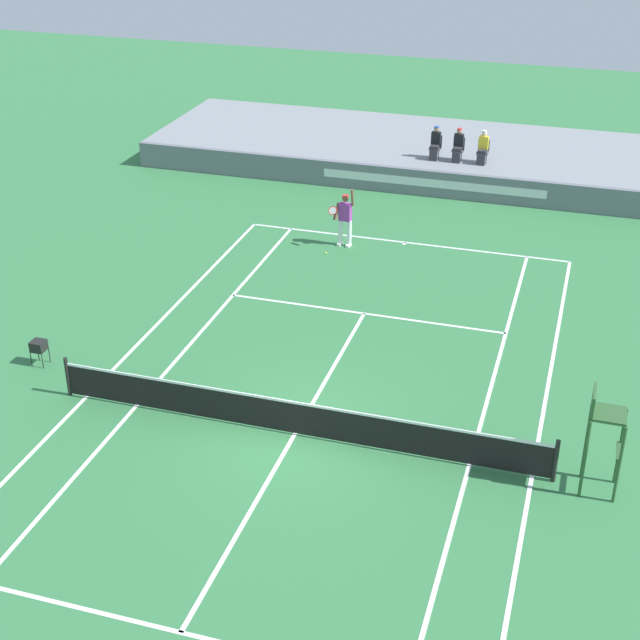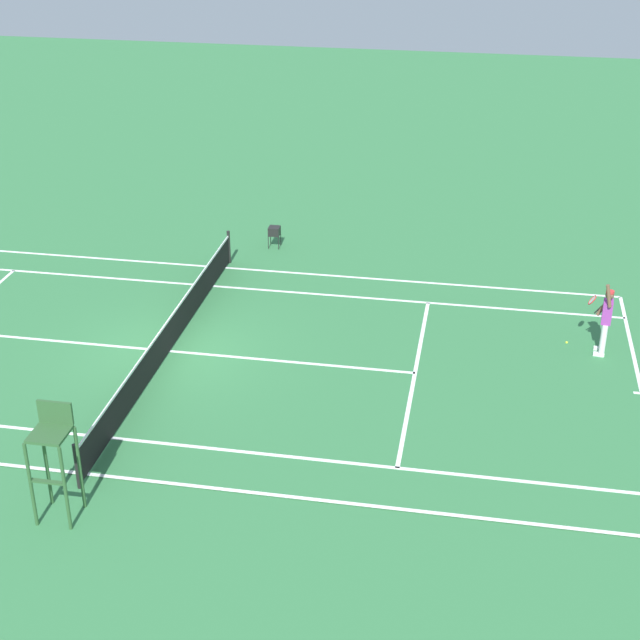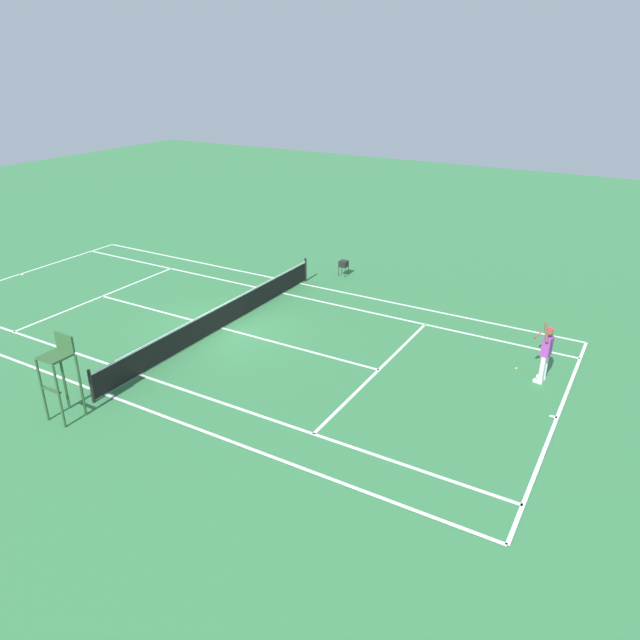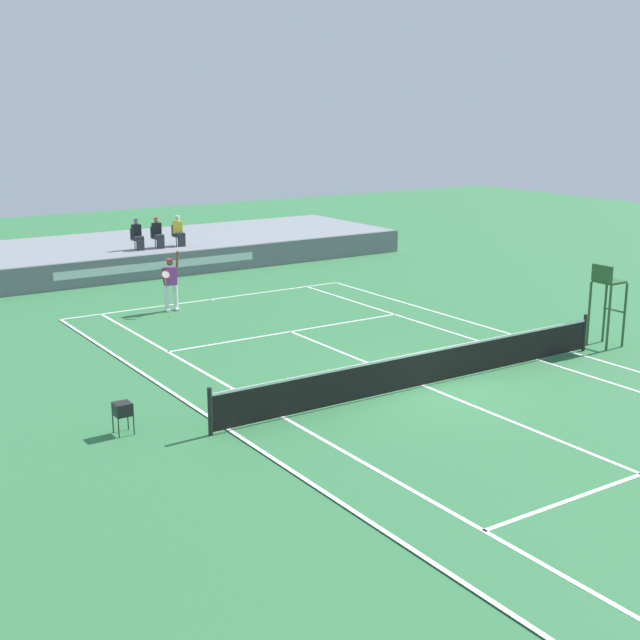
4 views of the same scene
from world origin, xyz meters
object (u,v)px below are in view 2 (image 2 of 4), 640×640
tennis_ball (567,342)px  ball_hopper (274,231)px  tennis_player (605,320)px  umpire_chair (53,448)px

tennis_ball → ball_hopper: (-5.14, -9.10, 0.54)m
tennis_player → tennis_ball: tennis_player is taller
tennis_player → umpire_chair: bearing=-51.8°
umpire_chair → ball_hopper: 14.33m
tennis_ball → umpire_chair: umpire_chair is taller
tennis_player → umpire_chair: (8.71, -11.06, 0.56)m
tennis_player → umpire_chair: 14.09m
tennis_player → umpire_chair: size_ratio=0.85×
tennis_ball → ball_hopper: ball_hopper is taller
umpire_chair → ball_hopper: (-14.26, 1.12, -0.98)m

